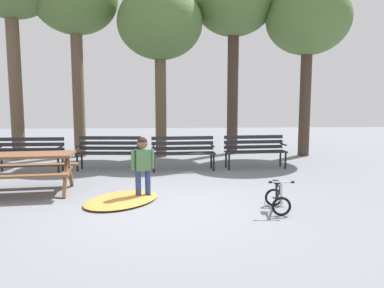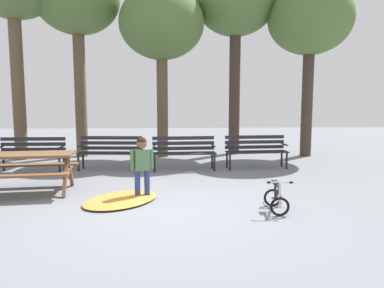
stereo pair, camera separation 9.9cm
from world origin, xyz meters
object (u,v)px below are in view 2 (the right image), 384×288
at_px(park_bench_left, 110,150).
at_px(child_standing, 142,162).
at_px(park_bench_far_right, 256,149).
at_px(park_bench_right, 184,150).
at_px(picnic_table, 24,162).
at_px(park_bench_far_left, 32,151).
at_px(kids_bicycle, 276,199).

bearing_deg(park_bench_left, child_standing, -69.46).
relative_size(park_bench_left, park_bench_far_right, 1.00).
bearing_deg(child_standing, park_bench_far_right, 46.29).
relative_size(park_bench_left, park_bench_right, 1.00).
distance_m(park_bench_left, child_standing, 3.03).
distance_m(picnic_table, park_bench_right, 3.80).
xyz_separation_m(picnic_table, park_bench_far_left, (-0.70, 2.17, -0.08)).
xyz_separation_m(park_bench_far_left, child_standing, (2.97, -2.64, 0.15)).
distance_m(park_bench_far_right, child_standing, 3.95).
xyz_separation_m(park_bench_far_left, park_bench_far_right, (5.69, 0.21, 0.00)).
distance_m(park_bench_far_left, park_bench_far_right, 5.70).
distance_m(park_bench_right, child_standing, 2.81).
distance_m(picnic_table, park_bench_far_left, 2.28).
height_order(park_bench_far_left, park_bench_right, same).
bearing_deg(park_bench_far_left, park_bench_right, 0.61).
xyz_separation_m(picnic_table, child_standing, (2.27, -0.47, 0.07)).
bearing_deg(kids_bicycle, park_bench_left, 131.20).
xyz_separation_m(park_bench_far_left, kids_bicycle, (5.17, -3.54, -0.31)).
bearing_deg(park_bench_left, park_bench_far_left, -174.34).
bearing_deg(child_standing, park_bench_left, 110.54).
xyz_separation_m(picnic_table, kids_bicycle, (4.47, -1.37, -0.39)).
bearing_deg(park_bench_left, picnic_table, -117.08).
relative_size(park_bench_right, child_standing, 1.45).
relative_size(park_bench_right, kids_bicycle, 2.81).
distance_m(child_standing, kids_bicycle, 2.42).
relative_size(park_bench_far_left, park_bench_left, 0.98).
bearing_deg(picnic_table, kids_bicycle, -17.06).
xyz_separation_m(park_bench_right, kids_bicycle, (1.38, -3.58, -0.31)).
distance_m(park_bench_right, kids_bicycle, 3.85).
xyz_separation_m(park_bench_left, park_bench_right, (1.89, -0.15, 0.00)).
height_order(picnic_table, park_bench_far_left, park_bench_far_left).
bearing_deg(park_bench_far_left, kids_bicycle, -34.39).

